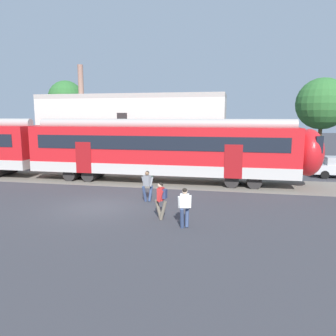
# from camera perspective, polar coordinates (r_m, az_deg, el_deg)

# --- Properties ---
(ground_plane) EXTENTS (160.00, 160.00, 0.00)m
(ground_plane) POSITION_cam_1_polar(r_m,az_deg,el_deg) (16.88, -12.31, -6.70)
(ground_plane) COLOR #38383D
(track_bed) EXTENTS (80.00, 4.40, 0.01)m
(track_bed) POSITION_cam_1_polar(r_m,az_deg,el_deg) (27.40, -24.40, -1.24)
(track_bed) COLOR slate
(track_bed) RESTS_ON ground
(commuter_train) EXTENTS (38.05, 3.07, 4.73)m
(commuter_train) POSITION_cam_1_polar(r_m,az_deg,el_deg) (25.72, -20.24, 3.45)
(commuter_train) COLOR #B7B2AD
(commuter_train) RESTS_ON ground
(pedestrian_grey) EXTENTS (0.65, 0.58, 1.67)m
(pedestrian_grey) POSITION_cam_1_polar(r_m,az_deg,el_deg) (17.40, -3.56, -2.67)
(pedestrian_grey) COLOR navy
(pedestrian_grey) RESTS_ON ground
(pedestrian_red) EXTENTS (0.63, 0.57, 1.67)m
(pedestrian_red) POSITION_cam_1_polar(r_m,az_deg,el_deg) (14.40, -1.19, -5.14)
(pedestrian_red) COLOR #6B6051
(pedestrian_red) RESTS_ON ground
(pedestrian_white) EXTENTS (0.53, 0.65, 1.67)m
(pedestrian_white) POSITION_cam_1_polar(r_m,az_deg,el_deg) (13.34, 2.91, -6.43)
(pedestrian_white) COLOR navy
(pedestrian_white) RESTS_ON ground
(background_building) EXTENTS (16.72, 5.00, 9.20)m
(background_building) POSITION_cam_1_polar(r_m,az_deg,el_deg) (30.53, -6.10, 6.55)
(background_building) COLOR beige
(background_building) RESTS_ON ground
(street_tree_right) EXTENTS (4.36, 4.36, 7.73)m
(street_tree_right) POSITION_cam_1_polar(r_m,az_deg,el_deg) (31.28, 25.26, 10.06)
(street_tree_right) COLOR brown
(street_tree_right) RESTS_ON ground
(street_tree_left) EXTENTS (3.91, 3.91, 8.43)m
(street_tree_left) POSITION_cam_1_polar(r_m,az_deg,el_deg) (39.35, -17.33, 11.47)
(street_tree_left) COLOR brown
(street_tree_left) RESTS_ON ground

